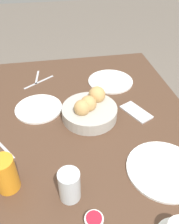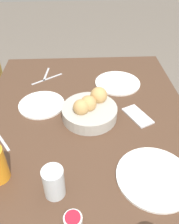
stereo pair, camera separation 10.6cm
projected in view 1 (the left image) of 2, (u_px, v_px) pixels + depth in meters
name	position (u px, v px, depth m)	size (l,w,h in m)	color
ground_plane	(88.00, 206.00, 1.51)	(10.00, 10.00, 0.00)	#6B6056
dining_table	(88.00, 136.00, 1.12)	(1.25, 0.96, 0.72)	#4C3323
bread_basket	(90.00, 109.00, 1.06)	(0.25, 0.25, 0.12)	#B2ADA3
plate_near_left	(164.00, 169.00, 0.85)	(0.27, 0.27, 0.01)	white
plate_near_right	(110.00, 81.00, 1.31)	(0.25, 0.25, 0.01)	white
plate_far_center	(39.00, 108.00, 1.12)	(0.22, 0.22, 0.01)	white
juice_glass	(5.00, 174.00, 0.76)	(0.08, 0.08, 0.13)	orange
water_tumbler	(69.00, 185.00, 0.74)	(0.07, 0.07, 0.11)	silver
jam_bowl_berry	(94.00, 220.00, 0.70)	(0.06, 0.06, 0.03)	white
fork_silver	(1.00, 145.00, 0.94)	(0.16, 0.12, 0.00)	#B7B7BC
knife_silver	(39.00, 82.00, 1.31)	(0.12, 0.17, 0.00)	#B7B7BC
spoon_coffee	(37.00, 77.00, 1.35)	(0.15, 0.03, 0.00)	#B7B7BC
cell_phone	(136.00, 112.00, 1.10)	(0.17, 0.13, 0.01)	silver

